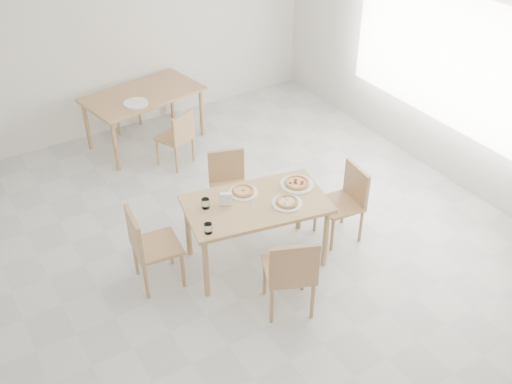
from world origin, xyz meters
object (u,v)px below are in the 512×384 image
chair_back_s (178,135)px  chair_west (148,243)px  chair_east (346,198)px  napkin_holder (226,199)px  chair_south (291,271)px  plate_empty (136,103)px  pizza_pepperoni (297,183)px  plate_margherita (243,193)px  plate_pepperoni (297,185)px  tumbler_b (205,203)px  chair_back_n (113,90)px  tumbler_a (208,228)px  main_table (256,210)px  chair_north (228,182)px  pizza_margherita (243,191)px  second_table (143,98)px  plate_mushroom (287,203)px  pizza_mushroom (287,202)px

chair_back_s → chair_west: bearing=34.2°
chair_east → napkin_holder: bearing=-94.9°
chair_east → chair_south: bearing=-54.1°
plate_empty → pizza_pepperoni: bearing=-75.3°
plate_margherita → plate_pepperoni: size_ratio=0.85×
tumbler_b → chair_back_n: chair_back_n is taller
pizza_pepperoni → plate_margherita: bearing=162.6°
tumbler_a → main_table: bearing=14.9°
main_table → tumbler_a: bearing=-153.5°
chair_north → chair_east: 1.33m
plate_margherita → tumbler_a: 0.71m
pizza_pepperoni → plate_empty: bearing=104.7°
chair_south → pizza_pepperoni: size_ratio=2.63×
chair_south → pizza_margherita: 1.05m
chair_south → chair_west: size_ratio=1.03×
chair_south → plate_pepperoni: (0.65, 0.84, 0.23)m
tumbler_a → plate_pepperoni: bearing=9.7°
chair_north → plate_empty: bearing=117.7°
chair_north → plate_pepperoni: size_ratio=2.38×
plate_margherita → tumbler_b: (-0.44, -0.01, 0.04)m
chair_north → second_table: bearing=111.2°
tumbler_a → tumbler_b: (0.16, 0.36, 0.00)m
chair_back_s → plate_empty: (-0.32, 0.54, 0.31)m
napkin_holder → pizza_margherita: bearing=47.5°
tumbler_b → plate_mushroom: bearing=-28.0°
pizza_mushroom → chair_back_n: chair_back_n is taller
napkin_holder → second_table: bearing=113.6°
chair_east → second_table: chair_east is taller
chair_east → pizza_mushroom: bearing=-80.7°
chair_north → pizza_mushroom: 1.05m
tumbler_b → chair_west: bearing=173.7°
chair_west → plate_margherita: chair_west is taller
second_table → pizza_mushroom: bearing=-95.6°
pizza_pepperoni → chair_south: bearing=-127.8°
chair_east → pizza_margherita: (-1.08, 0.36, 0.28)m
plate_empty → chair_west: bearing=-110.8°
chair_north → plate_empty: (-0.31, 1.84, 0.28)m
chair_east → pizza_mushroom: size_ratio=3.69×
pizza_pepperoni → plate_mushroom: bearing=-141.5°
pizza_pepperoni → chair_north: bearing=115.9°
pizza_mushroom → tumbler_a: tumbler_a is taller
chair_east → plate_mushroom: bearing=-80.7°
main_table → pizza_margherita: (-0.03, 0.20, 0.12)m
plate_pepperoni → chair_back_n: size_ratio=0.38×
chair_east → plate_margherita: size_ratio=2.90×
chair_south → chair_back_s: bearing=-72.3°
chair_west → pizza_pepperoni: (1.60, -0.23, 0.27)m
pizza_pepperoni → chair_east: bearing=-19.1°
chair_back_s → chair_back_n: (-0.28, 1.52, 0.09)m
chair_south → napkin_holder: size_ratio=6.42×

